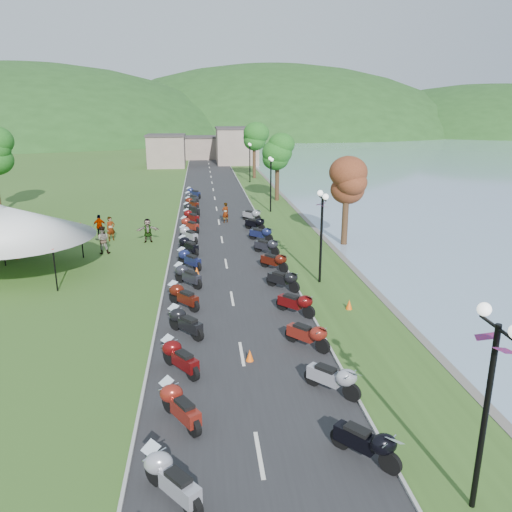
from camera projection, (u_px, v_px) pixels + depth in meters
name	position (u px, v px, depth m)	size (l,w,h in m)	color
road	(217.00, 209.00, 48.20)	(7.00, 120.00, 0.02)	#272729
hills_backdrop	(203.00, 133.00, 200.78)	(360.00, 120.00, 76.00)	#285621
far_building	(197.00, 148.00, 90.20)	(18.00, 16.00, 5.00)	gray
moto_row_left	(189.00, 253.00, 31.45)	(2.60, 49.18, 1.10)	#331411
moto_row_right	(277.00, 270.00, 28.11)	(2.60, 33.00, 1.10)	#331411
streetlamp_near	(485.00, 417.00, 11.37)	(1.40, 1.40, 5.00)	black
vendor_tent_main	(12.00, 241.00, 28.48)	(6.19, 6.19, 4.00)	white
tree_lakeside	(346.00, 194.00, 34.59)	(2.60, 2.60, 7.22)	#267220
pedestrian_a	(112.00, 240.00, 36.59)	(0.65, 0.47, 1.78)	slate
pedestrian_b	(104.00, 254.00, 33.28)	(0.91, 0.50, 1.87)	slate
pedestrian_c	(65.00, 247.00, 34.84)	(1.22, 0.50, 1.88)	slate
traffic_cone_near	(250.00, 355.00, 18.98)	(0.31, 0.31, 0.48)	#F2590C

